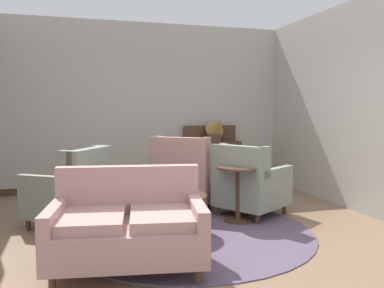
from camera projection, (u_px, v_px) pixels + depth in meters
ground at (195, 240)px, 4.58m from camera, size 8.91×8.91×0.00m
wall_back at (146, 107)px, 7.49m from camera, size 5.47×0.08×3.06m
wall_right at (344, 106)px, 6.10m from camera, size 0.08×4.46×3.06m
baseboard_back at (147, 185)px, 7.57m from camera, size 5.31×0.03×0.12m
area_rug at (187, 232)px, 4.87m from camera, size 3.02×3.02×0.01m
coffee_table at (170, 202)px, 4.77m from camera, size 0.86×0.86×0.47m
porcelain_vase at (165, 182)px, 4.80m from camera, size 0.15×0.15×0.35m
settee at (128, 227)px, 3.74m from camera, size 1.52×1.10×0.92m
armchair_near_sideboard at (185, 179)px, 5.99m from camera, size 1.19×1.19×1.09m
armchair_far_left at (249, 185)px, 5.60m from camera, size 1.16×1.13×1.00m
armchair_back_corner at (72, 192)px, 5.11m from camera, size 1.15×1.14×1.01m
side_table at (238, 188)px, 5.30m from camera, size 0.58×0.58×0.74m
sideboard at (212, 161)px, 7.64m from camera, size 1.04×0.35×1.17m
gramophone at (217, 127)px, 7.51m from camera, size 0.39×0.50×0.55m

